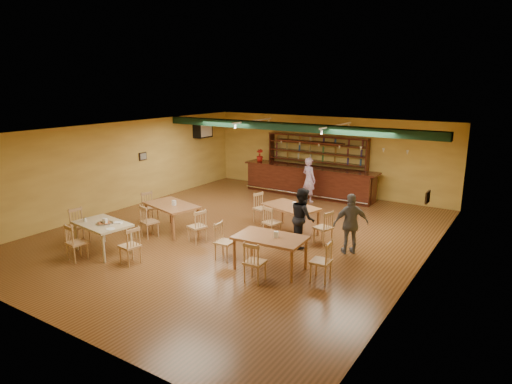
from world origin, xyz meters
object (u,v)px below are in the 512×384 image
Objects in this scene: dining_table_d at (270,253)px; dining_table_c at (172,218)px; near_table at (103,237)px; patron_bar at (309,180)px; dining_table_b at (290,219)px; patron_right_a at (303,217)px; bar_counter at (309,181)px.

dining_table_c is at bearing 164.38° from dining_table_d.
near_table is 0.89× the size of patron_bar.
patron_right_a is at bearing -29.00° from dining_table_b.
dining_table_c is at bearing 88.44° from near_table.
bar_counter is 4.50m from dining_table_b.
patron_right_a is (2.30, -5.04, 0.23)m from bar_counter.
dining_table_d is (2.38, -6.84, -0.16)m from bar_counter.
bar_counter is at bearing -43.50° from patron_bar.
patron_right_a is (-0.08, 1.80, 0.39)m from dining_table_d.
near_table is (-0.35, -2.19, -0.02)m from dining_table_c.
bar_counter is 6.23m from dining_table_c.
dining_table_b is 2.75m from dining_table_d.
dining_table_d is (0.88, -2.60, 0.01)m from dining_table_b.
near_table is at bearing -113.83° from dining_table_b.
dining_table_d is at bearing -70.85° from bar_counter.
patron_right_a is at bearing 134.44° from patron_bar.
dining_table_b is 0.99× the size of dining_table_d.
bar_counter is 3.38× the size of patron_right_a.
near_table is 7.76m from patron_bar.
patron_bar is at bearing -14.41° from patron_right_a.
dining_table_b is 0.97× the size of dining_table_c.
dining_table_c is 1.00× the size of patron_bar.
bar_counter is at bearing 85.02° from near_table.
patron_bar is at bearing 104.12° from dining_table_d.
dining_table_c is 1.12× the size of near_table.
near_table is at bearing -165.68° from dining_table_d.
patron_bar is 1.03× the size of patron_right_a.
patron_bar is (1.89, 5.23, 0.41)m from dining_table_c.
patron_right_a is at bearing 45.27° from near_table.
bar_counter is 3.28× the size of patron_bar.
dining_table_b is 1.20m from patron_right_a.
dining_table_b is 5.20m from near_table.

